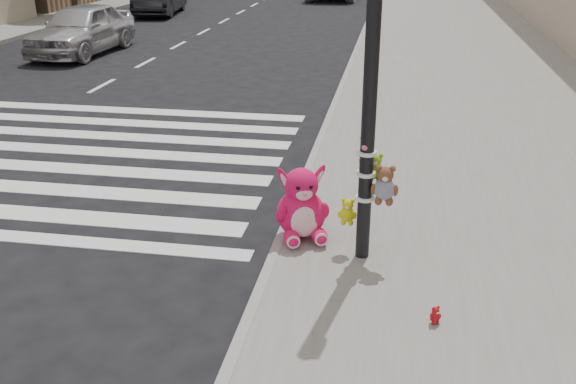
% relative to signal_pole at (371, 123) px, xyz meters
% --- Properties ---
extents(ground, '(120.00, 120.00, 0.00)m').
position_rel_signal_pole_xyz_m(ground, '(-2.63, -1.80, -1.79)').
color(ground, black).
rests_on(ground, ground).
extents(sidewalk_near, '(7.00, 80.00, 0.14)m').
position_rel_signal_pole_xyz_m(sidewalk_near, '(2.37, 8.20, -1.72)').
color(sidewalk_near, slate).
rests_on(sidewalk_near, ground).
extents(sidewalk_far, '(6.00, 80.00, 0.14)m').
position_rel_signal_pole_xyz_m(sidewalk_far, '(-16.13, 18.20, -1.72)').
color(sidewalk_far, slate).
rests_on(sidewalk_far, ground).
extents(curb_edge, '(0.12, 80.00, 0.15)m').
position_rel_signal_pole_xyz_m(curb_edge, '(-1.08, 8.20, -1.72)').
color(curb_edge, gray).
rests_on(curb_edge, ground).
extents(signal_pole, '(0.70, 0.48, 4.00)m').
position_rel_signal_pole_xyz_m(signal_pole, '(0.00, 0.00, 0.00)').
color(signal_pole, black).
rests_on(signal_pole, sidewalk_near).
extents(pink_bunny, '(0.79, 0.86, 0.97)m').
position_rel_signal_pole_xyz_m(pink_bunny, '(-0.82, 0.37, -1.25)').
color(pink_bunny, '#E01256').
rests_on(pink_bunny, sidewalk_near).
extents(red_teddy, '(0.16, 0.15, 0.19)m').
position_rel_signal_pole_xyz_m(red_teddy, '(0.77, -1.30, -1.55)').
color(red_teddy, '#B21118').
rests_on(red_teddy, sidewalk_near).
extents(car_silver_far, '(2.05, 4.65, 1.56)m').
position_rel_signal_pole_xyz_m(car_silver_far, '(-9.57, 12.24, -1.01)').
color(car_silver_far, '#BCBDC2').
rests_on(car_silver_far, ground).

